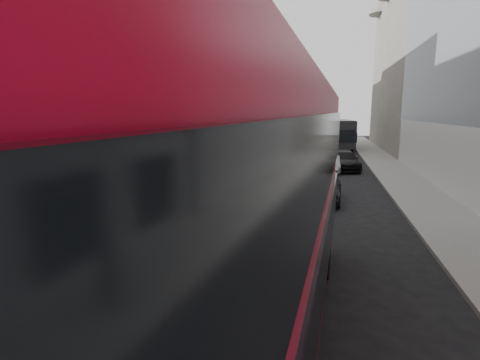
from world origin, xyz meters
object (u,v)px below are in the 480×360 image
Objects in this scene: car_b at (330,164)px; grey_bus at (340,133)px; street_lamp at (152,117)px; red_bus at (240,214)px; car_c at (344,161)px; car_a at (324,186)px.

grey_bus is at bearing 84.29° from car_b.
car_b is (-1.21, -18.94, -1.26)m from grey_bus.
red_bus is at bearing -59.79° from street_lamp.
street_lamp is 18.67m from red_bus.
car_b is 0.75× the size of car_c.
grey_bus reaches higher than car_b.
car_c is at bearing 33.07° from street_lamp.
car_c is (1.47, 10.88, -0.02)m from car_a.
grey_bus is 28.60m from car_a.
car_c is (-0.16, -17.65, -1.15)m from grey_bus.
car_a reaches higher than car_b.
red_bus is 41.82m from grey_bus.
red_bus is (9.37, -16.09, -1.39)m from street_lamp.
car_a is (1.38, 13.18, -2.05)m from red_bus.
street_lamp is 1.61× the size of car_a.
grey_bus is (12.38, 25.61, -2.31)m from street_lamp.
street_lamp reaches higher than red_bus.
grey_bus is 2.94× the size of car_b.
street_lamp reaches higher than car_b.
grey_bus is at bearing 88.95° from car_a.
car_c is (2.85, 24.05, -2.06)m from red_bus.
car_c is at bearing 48.55° from car_b.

